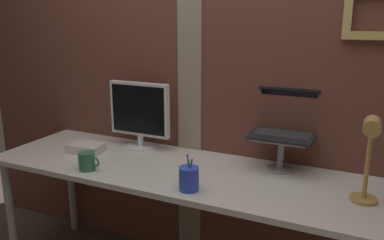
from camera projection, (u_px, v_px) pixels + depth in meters
The scene contains 9 objects.
brick_wall_back at pixel (223, 62), 2.30m from camera, with size 3.69×0.16×2.58m.
desk at pixel (184, 181), 2.14m from camera, with size 2.24×0.66×0.75m.
monitor at pixel (139, 112), 2.42m from camera, with size 0.40×0.18×0.41m.
laptop_stand at pixel (281, 148), 2.09m from camera, with size 0.28×0.22×0.18m.
laptop at pixel (285, 122), 2.12m from camera, with size 0.33×0.29×0.24m.
desk_lamp at pixel (369, 151), 1.65m from camera, with size 0.12×0.20×0.40m.
pen_cup at pixel (189, 179), 1.86m from camera, with size 0.09×0.09×0.17m.
coffee_mug at pixel (87, 161), 2.10m from camera, with size 0.13×0.09×0.10m.
paper_clutter_stack at pixel (86, 148), 2.39m from camera, with size 0.20×0.14×0.05m, color silver.
Camera 1 is at (0.81, -1.78, 1.55)m, focal length 36.96 mm.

